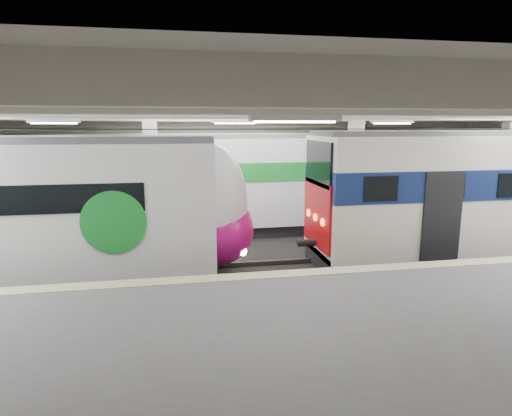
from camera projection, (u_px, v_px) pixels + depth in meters
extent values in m
cube|color=black|center=(244.00, 275.00, 14.13)|extent=(36.00, 24.00, 0.10)
cube|color=silver|center=(243.00, 101.00, 13.06)|extent=(36.00, 24.00, 0.20)
cube|color=beige|center=(216.00, 164.00, 23.26)|extent=(30.00, 0.10, 5.50)
cube|color=beige|center=(406.00, 355.00, 3.94)|extent=(30.00, 0.10, 5.50)
cube|color=#575759|center=(298.00, 365.00, 7.74)|extent=(30.00, 7.00, 1.10)
cube|color=#C5BE8B|center=(263.00, 275.00, 10.77)|extent=(30.00, 0.50, 0.02)
cube|color=beige|center=(152.00, 182.00, 15.97)|extent=(0.50, 0.50, 5.50)
cube|color=beige|center=(354.00, 177.00, 17.37)|extent=(0.50, 0.50, 5.50)
cube|color=beige|center=(506.00, 174.00, 18.59)|extent=(0.50, 0.50, 5.50)
cube|color=beige|center=(243.00, 111.00, 13.12)|extent=(30.00, 18.00, 0.50)
cube|color=#59544C|center=(244.00, 271.00, 14.11)|extent=(30.00, 1.52, 0.16)
cube|color=#59544C|center=(226.00, 231.00, 19.42)|extent=(30.00, 1.52, 0.16)
cylinder|color=black|center=(243.00, 129.00, 13.22)|extent=(30.00, 0.03, 0.03)
cylinder|color=black|center=(224.00, 128.00, 18.54)|extent=(30.00, 0.03, 0.03)
cube|color=white|center=(254.00, 121.00, 11.25)|extent=(26.00, 8.40, 0.12)
ellipsoid|color=white|center=(212.00, 203.00, 13.49)|extent=(2.25, 2.78, 3.74)
ellipsoid|color=#BE0F73|center=(216.00, 229.00, 13.67)|extent=(2.39, 2.84, 2.29)
cylinder|color=#1A9330|center=(114.00, 223.00, 11.64)|extent=(1.76, 0.06, 1.76)
cube|color=black|center=(1.00, 277.00, 12.77)|extent=(12.72, 1.99, 0.70)
cube|color=white|center=(505.00, 191.00, 15.30)|extent=(13.98, 3.06, 3.98)
cube|color=navy|center=(507.00, 178.00, 15.21)|extent=(14.02, 3.12, 0.97)
cube|color=#B20B0E|center=(317.00, 214.00, 14.18)|extent=(0.08, 2.60, 2.19)
cube|color=black|center=(318.00, 163.00, 13.86)|extent=(0.08, 2.45, 1.43)
cube|color=#4C4C51|center=(512.00, 133.00, 14.90)|extent=(13.98, 2.39, 0.16)
cube|color=black|center=(499.00, 249.00, 15.71)|extent=(13.98, 2.15, 0.70)
cube|color=white|center=(178.00, 182.00, 18.62)|extent=(13.94, 2.95, 3.77)
cube|color=#1A9330|center=(178.00, 171.00, 18.53)|extent=(13.98, 3.01, 0.79)
cube|color=#4C4C51|center=(177.00, 136.00, 18.24)|extent=(13.93, 2.45, 0.16)
cube|color=black|center=(180.00, 228.00, 19.02)|extent=(13.94, 2.65, 0.60)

